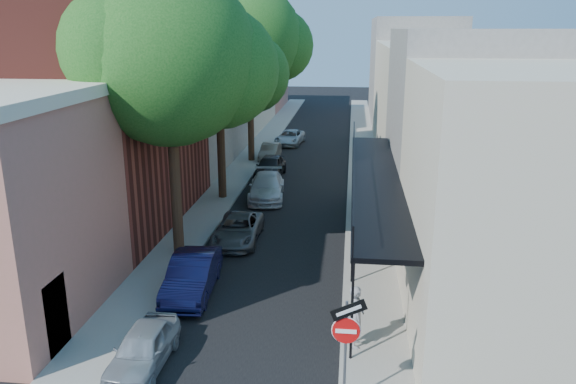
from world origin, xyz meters
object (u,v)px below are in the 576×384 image
(oak_far, at_px, (257,40))
(parked_car_c, at_px, (238,229))
(pedestrian, at_px, (356,316))
(parked_car_d, at_px, (267,187))
(parked_car_g, at_px, (290,137))
(parked_car_a, at_px, (143,348))
(oak_mid, at_px, (227,68))
(sign_post, at_px, (346,335))
(parked_car_e, at_px, (270,167))
(parked_car_f, at_px, (270,152))
(parked_car_b, at_px, (192,275))
(oak_near, at_px, (181,60))

(oak_far, bearing_deg, parked_car_c, -83.81)
(parked_car_c, distance_m, pedestrian, 9.58)
(parked_car_d, xyz_separation_m, parked_car_g, (-0.38, 15.01, -0.09))
(pedestrian, bearing_deg, parked_car_a, 100.51)
(oak_mid, relative_size, pedestrian, 5.41)
(parked_car_d, bearing_deg, parked_car_a, -99.03)
(parked_car_g, bearing_deg, parked_car_d, -82.91)
(sign_post, distance_m, parked_car_e, 22.55)
(parked_car_f, relative_size, pedestrian, 1.83)
(parked_car_a, xyz_separation_m, parked_car_g, (0.61, 31.21, 0.00))
(parked_car_e, bearing_deg, parked_car_b, -89.01)
(sign_post, relative_size, parked_car_c, 0.74)
(parked_car_c, height_order, parked_car_g, parked_car_g)
(oak_mid, bearing_deg, sign_post, -69.14)
(parked_car_a, xyz_separation_m, parked_car_e, (0.52, 20.78, 0.12))
(parked_car_d, distance_m, parked_car_f, 9.59)
(sign_post, bearing_deg, pedestrian, 84.31)
(oak_near, height_order, parked_car_g, oak_near)
(oak_far, relative_size, parked_car_g, 2.90)
(oak_near, height_order, oak_mid, oak_near)
(sign_post, xyz_separation_m, parked_car_b, (-5.43, 5.67, -1.35))
(parked_car_a, xyz_separation_m, parked_car_b, (0.11, 4.51, 0.12))
(parked_car_g, bearing_deg, parked_car_b, -85.43)
(parked_car_a, bearing_deg, oak_mid, 94.09)
(oak_far, height_order, parked_car_b, oak_far)
(oak_far, bearing_deg, sign_post, -76.09)
(oak_near, relative_size, parked_car_e, 2.85)
(parked_car_c, relative_size, pedestrian, 2.15)
(oak_mid, relative_size, parked_car_b, 2.45)
(oak_near, xyz_separation_m, parked_car_d, (1.97, 8.06, -7.22))
(sign_post, xyz_separation_m, oak_mid, (-6.58, 17.26, 5.02))
(sign_post, height_order, oak_far, oak_far)
(parked_car_b, bearing_deg, oak_far, 89.59)
(oak_mid, bearing_deg, pedestrian, -64.78)
(parked_car_a, bearing_deg, oak_far, 92.63)
(oak_near, xyz_separation_m, oak_mid, (-0.05, 7.97, -0.82))
(parked_car_b, bearing_deg, parked_car_d, 82.31)
(oak_mid, distance_m, oak_far, 9.12)
(parked_car_a, relative_size, parked_car_e, 0.83)
(parked_car_g, bearing_deg, pedestrian, -74.40)
(sign_post, bearing_deg, oak_near, 125.09)
(pedestrian, bearing_deg, sign_post, 169.80)
(oak_far, relative_size, parked_car_c, 2.93)
(oak_near, bearing_deg, oak_far, 89.96)
(parked_car_b, distance_m, parked_car_d, 11.72)
(parked_car_a, bearing_deg, pedestrian, 15.45)
(oak_near, height_order, oak_far, oak_far)
(oak_mid, bearing_deg, oak_far, 89.59)
(sign_post, bearing_deg, oak_far, 103.91)
(parked_car_a, distance_m, parked_car_f, 25.71)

